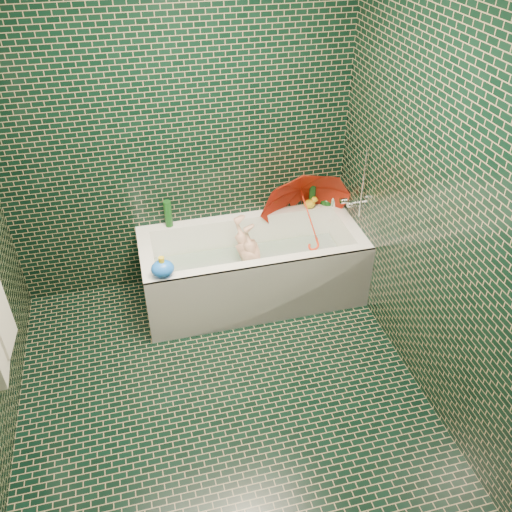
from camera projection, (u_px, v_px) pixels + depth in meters
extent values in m
plane|color=black|center=(224.00, 402.00, 3.55)|extent=(2.80, 2.80, 0.00)
plane|color=black|center=(179.00, 138.00, 3.91)|extent=(2.80, 0.00, 2.80)
plane|color=black|center=(300.00, 490.00, 1.71)|extent=(2.80, 0.00, 2.80)
plane|color=black|center=(440.00, 213.00, 3.07)|extent=(0.00, 2.80, 2.80)
cube|color=white|center=(252.00, 286.00, 4.40)|extent=(1.70, 0.75, 0.15)
cube|color=white|center=(243.00, 236.00, 4.49)|extent=(1.70, 0.10, 0.40)
cube|color=white|center=(263.00, 284.00, 3.98)|extent=(1.70, 0.10, 0.40)
cube|color=white|center=(347.00, 244.00, 4.40)|extent=(0.10, 0.55, 0.40)
cube|color=white|center=(149.00, 274.00, 4.07)|extent=(0.10, 0.55, 0.40)
cube|color=white|center=(264.00, 295.00, 3.99)|extent=(1.70, 0.02, 0.55)
cube|color=#43CC28|center=(252.00, 278.00, 4.35)|extent=(1.35, 0.47, 0.01)
cube|color=silver|center=(252.00, 264.00, 4.26)|extent=(1.48, 0.53, 0.00)
cylinder|color=silver|center=(356.00, 203.00, 4.18)|extent=(0.14, 0.05, 0.05)
cylinder|color=silver|center=(343.00, 201.00, 4.21)|extent=(0.05, 0.04, 0.04)
cylinder|color=silver|center=(363.00, 184.00, 3.97)|extent=(0.01, 0.01, 0.55)
imported|color=#D8A187|center=(254.00, 263.00, 4.26)|extent=(0.87, 0.45, 0.36)
imported|color=red|center=(309.00, 216.00, 4.25)|extent=(0.94, 0.98, 1.08)
imported|color=white|center=(334.00, 205.00, 4.51)|extent=(0.12, 0.12, 0.26)
imported|color=#4B2078|center=(335.00, 203.00, 4.54)|extent=(0.10, 0.10, 0.17)
imported|color=#134516|center=(332.00, 205.00, 4.51)|extent=(0.18, 0.18, 0.17)
cylinder|color=#134516|center=(312.00, 195.00, 4.44)|extent=(0.07, 0.07, 0.21)
cylinder|color=silver|center=(334.00, 197.00, 4.45)|extent=(0.06, 0.06, 0.17)
cylinder|color=#134516|center=(168.00, 214.00, 4.19)|extent=(0.08, 0.08, 0.22)
cylinder|color=white|center=(168.00, 217.00, 4.22)|extent=(0.06, 0.06, 0.14)
ellipsoid|color=yellow|center=(309.00, 204.00, 4.45)|extent=(0.12, 0.11, 0.07)
sphere|color=yellow|center=(314.00, 199.00, 4.42)|extent=(0.05, 0.05, 0.05)
cone|color=orange|center=(318.00, 200.00, 4.42)|extent=(0.03, 0.03, 0.02)
ellipsoid|color=#1B6CFA|center=(163.00, 269.00, 3.69)|extent=(0.18, 0.16, 0.12)
cylinder|color=yellow|center=(161.00, 260.00, 3.65)|extent=(0.04, 0.04, 0.04)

